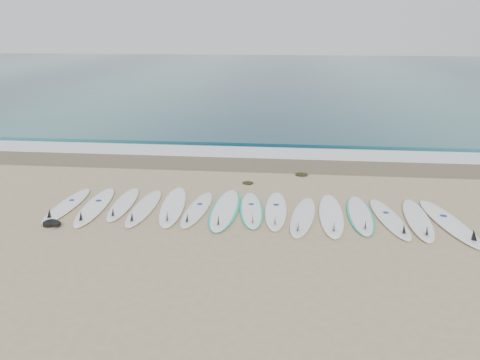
# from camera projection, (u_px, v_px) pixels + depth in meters

# --- Properties ---
(ground) EXTENTS (120.00, 120.00, 0.00)m
(ground) POSITION_uv_depth(u_px,v_px,m) (250.00, 213.00, 11.23)
(ground) COLOR tan
(ocean) EXTENTS (120.00, 55.00, 0.03)m
(ocean) POSITION_uv_depth(u_px,v_px,m) (280.00, 74.00, 41.88)
(ocean) COLOR #1C4E5B
(ocean) RESTS_ON ground
(wet_sand_band) EXTENTS (120.00, 1.80, 0.01)m
(wet_sand_band) POSITION_uv_depth(u_px,v_px,m) (260.00, 164.00, 15.09)
(wet_sand_band) COLOR brown
(wet_sand_band) RESTS_ON ground
(foam_band) EXTENTS (120.00, 1.40, 0.04)m
(foam_band) POSITION_uv_depth(u_px,v_px,m) (263.00, 153.00, 16.41)
(foam_band) COLOR silver
(foam_band) RESTS_ON ground
(wave_crest) EXTENTS (120.00, 1.00, 0.10)m
(wave_crest) POSITION_uv_depth(u_px,v_px,m) (265.00, 142.00, 17.81)
(wave_crest) COLOR #1C4E5B
(wave_crest) RESTS_ON ground
(surfboard_0) EXTENTS (0.52, 2.43, 0.31)m
(surfboard_0) POSITION_uv_depth(u_px,v_px,m) (66.00, 206.00, 11.54)
(surfboard_0) COLOR white
(surfboard_0) RESTS_ON ground
(surfboard_1) EXTENTS (0.74, 2.68, 0.34)m
(surfboard_1) POSITION_uv_depth(u_px,v_px,m) (94.00, 207.00, 11.45)
(surfboard_1) COLOR white
(surfboard_1) RESTS_ON ground
(surfboard_2) EXTENTS (0.62, 2.37, 0.30)m
(surfboard_2) POSITION_uv_depth(u_px,v_px,m) (123.00, 204.00, 11.64)
(surfboard_2) COLOR white
(surfboard_2) RESTS_ON ground
(surfboard_3) EXTENTS (0.52, 2.48, 0.32)m
(surfboard_3) POSITION_uv_depth(u_px,v_px,m) (143.00, 208.00, 11.38)
(surfboard_3) COLOR white
(surfboard_3) RESTS_ON ground
(surfboard_4) EXTENTS (0.86, 2.78, 0.35)m
(surfboard_4) POSITION_uv_depth(u_px,v_px,m) (173.00, 206.00, 11.47)
(surfboard_4) COLOR white
(surfboard_4) RESTS_ON ground
(surfboard_5) EXTENTS (0.67, 2.40, 0.30)m
(surfboard_5) POSITION_uv_depth(u_px,v_px,m) (197.00, 210.00, 11.29)
(surfboard_5) COLOR white
(surfboard_5) RESTS_ON ground
(surfboard_6) EXTENTS (0.69, 2.77, 0.35)m
(surfboard_6) POSITION_uv_depth(u_px,v_px,m) (225.00, 209.00, 11.31)
(surfboard_6) COLOR white
(surfboard_6) RESTS_ON ground
(surfboard_7) EXTENTS (0.83, 2.42, 0.30)m
(surfboard_7) POSITION_uv_depth(u_px,v_px,m) (251.00, 210.00, 11.31)
(surfboard_7) COLOR white
(surfboard_7) RESTS_ON ground
(surfboard_8) EXTENTS (0.54, 2.51, 0.32)m
(surfboard_8) POSITION_uv_depth(u_px,v_px,m) (276.00, 211.00, 11.22)
(surfboard_8) COLOR white
(surfboard_8) RESTS_ON ground
(surfboard_9) EXTENTS (0.86, 2.54, 0.32)m
(surfboard_9) POSITION_uv_depth(u_px,v_px,m) (303.00, 217.00, 10.86)
(surfboard_9) COLOR white
(surfboard_9) RESTS_ON ground
(surfboard_10) EXTENTS (0.63, 2.72, 0.35)m
(surfboard_10) POSITION_uv_depth(u_px,v_px,m) (331.00, 215.00, 10.94)
(surfboard_10) COLOR white
(surfboard_10) RESTS_ON ground
(surfboard_11) EXTENTS (0.64, 2.47, 0.31)m
(surfboard_11) POSITION_uv_depth(u_px,v_px,m) (360.00, 215.00, 11.00)
(surfboard_11) COLOR white
(surfboard_11) RESTS_ON ground
(surfboard_12) EXTENTS (0.84, 2.50, 0.31)m
(surfboard_12) POSITION_uv_depth(u_px,v_px,m) (390.00, 219.00, 10.75)
(surfboard_12) COLOR white
(surfboard_12) RESTS_ON ground
(surfboard_13) EXTENTS (0.69, 2.60, 0.33)m
(surfboard_13) POSITION_uv_depth(u_px,v_px,m) (418.00, 220.00, 10.69)
(surfboard_13) COLOR white
(surfboard_13) RESTS_ON ground
(surfboard_14) EXTENTS (1.02, 2.83, 0.35)m
(surfboard_14) POSITION_uv_depth(u_px,v_px,m) (451.00, 223.00, 10.50)
(surfboard_14) COLOR white
(surfboard_14) RESTS_ON ground
(seaweed_near) EXTENTS (0.32, 0.25, 0.06)m
(seaweed_near) POSITION_uv_depth(u_px,v_px,m) (248.00, 183.00, 13.27)
(seaweed_near) COLOR black
(seaweed_near) RESTS_ON ground
(seaweed_far) EXTENTS (0.39, 0.30, 0.08)m
(seaweed_far) POSITION_uv_depth(u_px,v_px,m) (301.00, 174.00, 13.99)
(seaweed_far) COLOR black
(seaweed_far) RESTS_ON ground
(leash_coil) EXTENTS (0.46, 0.36, 0.11)m
(leash_coil) POSITION_uv_depth(u_px,v_px,m) (52.00, 224.00, 10.51)
(leash_coil) COLOR black
(leash_coil) RESTS_ON ground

